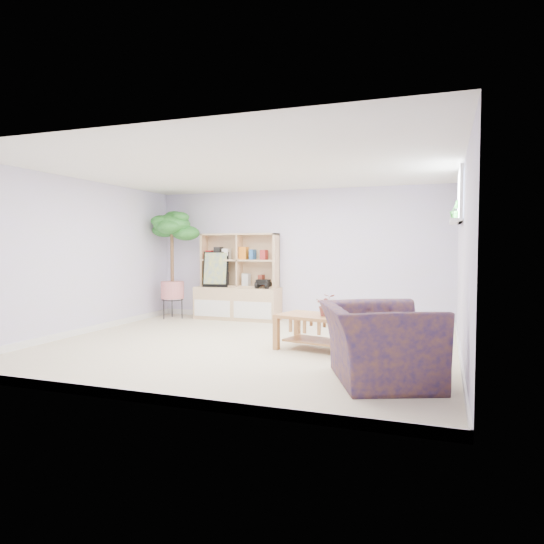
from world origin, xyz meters
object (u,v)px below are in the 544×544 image
(coffee_table, at_px, (322,333))
(floor_tree, at_px, (172,264))
(storage_unit, at_px, (237,277))
(armchair, at_px, (379,338))

(coffee_table, bearing_deg, floor_tree, 164.77)
(storage_unit, distance_m, coffee_table, 3.08)
(storage_unit, relative_size, armchair, 1.34)
(floor_tree, xyz_separation_m, armchair, (4.23, -3.08, -0.58))
(storage_unit, relative_size, floor_tree, 0.78)
(storage_unit, height_order, floor_tree, floor_tree)
(coffee_table, relative_size, floor_tree, 0.55)
(coffee_table, xyz_separation_m, floor_tree, (-3.35, 1.85, 0.79))
(armchair, bearing_deg, coffee_table, 13.47)
(floor_tree, bearing_deg, storage_unit, 13.53)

